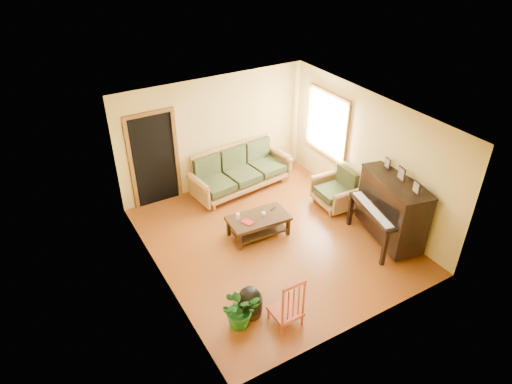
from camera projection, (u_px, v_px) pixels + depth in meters
floor at (273, 240)px, 9.03m from camera, size 5.00×5.00×0.00m
doorway at (154, 160)px, 9.67m from camera, size 1.08×0.16×2.05m
window at (328, 124)px, 10.12m from camera, size 0.12×1.36×1.46m
sofa at (241, 170)px, 10.38m from camera, size 2.44×1.24×1.00m
coffee_table at (258, 226)px, 9.05m from camera, size 1.23×0.72×0.44m
armchair at (335, 188)px, 9.81m from camera, size 0.92×0.96×0.91m
piano at (392, 210)px, 8.71m from camera, size 1.22×1.69×1.35m
footstool at (250, 304)px, 7.32m from camera, size 0.47×0.47×0.39m
red_chair at (286, 300)px, 7.01m from camera, size 0.45×0.49×0.96m
leaning_frame at (279, 158)px, 11.36m from camera, size 0.41×0.12×0.54m
ceramic_crock at (288, 164)px, 11.38m from camera, size 0.28×0.28×0.27m
potted_plant at (240, 309)px, 7.04m from camera, size 0.70×0.64×0.68m
book at (245, 224)px, 8.73m from camera, size 0.22×0.25×0.02m
candle at (238, 216)px, 8.85m from camera, size 0.08×0.08×0.13m
glass_jar at (264, 214)px, 8.99m from camera, size 0.09×0.09×0.06m
remote at (273, 209)px, 9.17m from camera, size 0.15×0.10×0.02m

